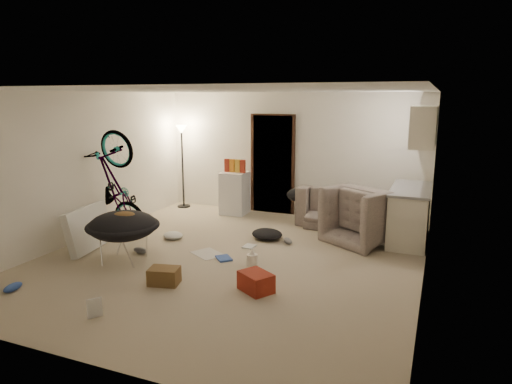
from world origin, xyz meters
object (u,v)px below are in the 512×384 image
at_px(floor_lamp, 182,149).
at_px(mini_fridge, 235,193).
at_px(bicycle, 118,209).
at_px(sofa, 349,212).
at_px(tv_box, 89,228).
at_px(drink_case_b, 256,282).
at_px(armchair, 369,221).
at_px(drink_case_a, 164,276).
at_px(kitchen_counter, 410,215).
at_px(saucer_chair, 123,232).
at_px(juicer, 252,259).

height_order(floor_lamp, mini_fridge, floor_lamp).
distance_m(bicycle, mini_fridge, 2.55).
xyz_separation_m(sofa, tv_box, (-3.63, -2.88, 0.07)).
distance_m(sofa, drink_case_b, 3.42).
height_order(floor_lamp, tv_box, floor_lamp).
xyz_separation_m(armchair, drink_case_a, (-2.19, -2.90, -0.23)).
bearing_deg(sofa, tv_box, 41.23).
xyz_separation_m(kitchen_counter, tv_box, (-4.73, -2.43, -0.09)).
bearing_deg(bicycle, drink_case_b, -108.73).
bearing_deg(kitchen_counter, mini_fridge, 171.14).
distance_m(armchair, saucer_chair, 4.01).
bearing_deg(bicycle, tv_box, -177.19).
bearing_deg(kitchen_counter, saucer_chair, -145.21).
distance_m(kitchen_counter, mini_fridge, 3.57).
relative_size(drink_case_b, juicer, 1.81).
distance_m(armchair, drink_case_b, 2.84).
xyz_separation_m(armchair, saucer_chair, (-3.21, -2.40, 0.11)).
height_order(armchair, mini_fridge, mini_fridge).
bearing_deg(tv_box, armchair, 18.57).
bearing_deg(floor_lamp, tv_box, -88.14).
height_order(kitchen_counter, armchair, kitchen_counter).
relative_size(floor_lamp, drink_case_a, 4.69).
relative_size(floor_lamp, saucer_chair, 1.69).
distance_m(drink_case_b, juicer, 0.91).
bearing_deg(bicycle, armchair, -67.99).
xyz_separation_m(kitchen_counter, juicer, (-2.02, -2.10, -0.35)).
xyz_separation_m(kitchen_counter, sofa, (-1.10, 0.45, -0.16)).
height_order(floor_lamp, drink_case_a, floor_lamp).
height_order(floor_lamp, drink_case_b, floor_lamp).
height_order(floor_lamp, bicycle, floor_lamp).
height_order(sofa, bicycle, bicycle).
distance_m(kitchen_counter, sofa, 1.20).
distance_m(bicycle, drink_case_b, 3.36).
bearing_deg(drink_case_b, floor_lamp, 164.18).
distance_m(saucer_chair, drink_case_a, 1.19).
relative_size(kitchen_counter, armchair, 1.41).
relative_size(saucer_chair, juicer, 4.62).
distance_m(armchair, mini_fridge, 3.01).
bearing_deg(tv_box, floor_lamp, 82.67).
bearing_deg(juicer, bicycle, 171.55).
relative_size(armchair, juicer, 4.59).
xyz_separation_m(sofa, drink_case_a, (-1.72, -3.62, -0.17)).
bearing_deg(saucer_chair, sofa, 48.68).
bearing_deg(floor_lamp, juicer, -44.38).
bearing_deg(juicer, drink_case_b, -64.24).
distance_m(sofa, saucer_chair, 4.16).
distance_m(floor_lamp, armchair, 4.40).
height_order(kitchen_counter, bicycle, bicycle).
distance_m(floor_lamp, saucer_chair, 3.57).
relative_size(armchair, drink_case_a, 2.75).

